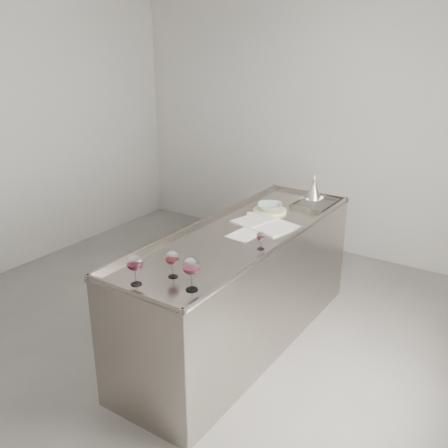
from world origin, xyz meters
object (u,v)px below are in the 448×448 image
Objects in this scene: wine_funnel at (314,191)px; wine_glass_middle at (172,259)px; counter at (242,287)px; ceramic_bowl at (270,207)px; wine_glass_small at (261,237)px; notebook at (265,224)px; wine_glass_left at (135,264)px; wine_glass_right at (191,267)px.

wine_glass_middle is at bearing -91.37° from wine_funnel.
ceramic_bowl is at bearing 96.69° from counter.
wine_glass_small is at bearing -65.44° from ceramic_bowl.
notebook is at bearing 75.02° from counter.
notebook is at bearing 115.98° from wine_glass_small.
counter is 0.74m from ceramic_bowl.
wine_glass_left is at bearing -111.68° from wine_glass_small.
wine_glass_right is 1.21m from notebook.
wine_glass_right is 1.52m from ceramic_bowl.
wine_glass_left is 1.62m from ceramic_bowl.
counter is 12.77× the size of wine_glass_left.
counter is 4.57× the size of notebook.
counter is at bearing -83.31° from ceramic_bowl.
notebook is 0.33m from ceramic_bowl.
wine_glass_middle is 0.32× the size of notebook.
wine_glass_right is at bearing -75.66° from counter.
ceramic_bowl is (-0.31, 1.49, -0.10)m from wine_glass_right.
wine_glass_right is at bearing -92.39° from wine_glass_small.
wine_glass_left reaches higher than counter.
wine_funnel reaches higher than ceramic_bowl.
ceramic_bowl is at bearing 94.32° from wine_glass_middle.
wine_glass_middle is at bearing 159.80° from wine_glass_right.
wine_glass_small is (0.23, 0.68, -0.03)m from wine_glass_middle.
wine_glass_left is 0.23m from wine_glass_middle.
wine_glass_middle is at bearing -85.68° from ceramic_bowl.
wine_glass_middle is (0.12, 0.20, -0.01)m from wine_glass_left.
wine_glass_left is 2.17m from wine_funnel.
notebook is (-0.21, 0.44, -0.08)m from wine_glass_small.
wine_glass_middle is 0.71m from wine_glass_small.
wine_glass_small is 0.55× the size of wine_funnel.
counter is at bearing 104.34° from wine_glass_right.
wine_funnel is (0.15, 0.54, 0.03)m from ceramic_bowl.
wine_glass_left is 0.82× the size of wine_funnel.
wine_glass_small is at bearing 71.16° from wine_glass_middle.
wine_glass_right is at bearing 21.92° from wine_glass_left.
wine_glass_small reaches higher than ceramic_bowl.
wine_glass_left is 0.34m from wine_glass_right.
wine_glass_right is at bearing -67.31° from notebook.
ceramic_bowl is at bearing -105.78° from wine_funnel.
wine_funnel is (0.09, 1.08, 0.54)m from counter.
notebook is (0.06, 0.23, 0.47)m from counter.
ceramic_bowl is 0.90× the size of wine_funnel.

